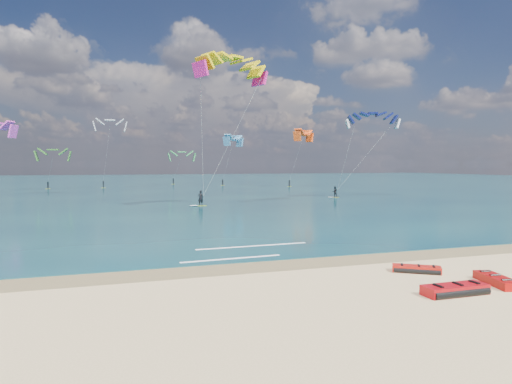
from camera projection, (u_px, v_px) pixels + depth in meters
ground at (178, 203)px, 57.28m from camera, size 320.00×320.00×0.00m
wet_sand_strip at (292, 264)px, 22.19m from camera, size 320.00×2.40×0.01m
sea at (141, 183)px, 117.98m from camera, size 320.00×200.00×0.04m
packed_kite_left at (455, 295)px, 17.03m from camera, size 2.77×1.22×0.44m
packed_kite_mid at (416, 272)px, 20.52m from camera, size 2.42×2.09×0.36m
packed_kite_right at (496, 284)px, 18.47m from camera, size 1.63×2.62×0.40m
kitesurfer_main at (217, 124)px, 50.52m from camera, size 10.18×7.55×17.97m
kitesurfer_far at (355, 150)px, 64.60m from camera, size 9.77×6.94×13.38m
shoreline_foam at (244, 251)px, 25.33m from camera, size 8.23×3.61×0.01m
distant_kites at (126, 161)px, 92.63m from camera, size 74.64×43.85×13.49m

